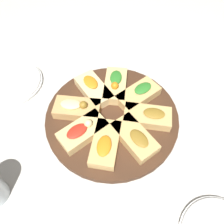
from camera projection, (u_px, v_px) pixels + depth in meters
The scene contains 11 objects.
ground_plane at pixel (112, 119), 0.65m from camera, with size 3.00×3.00×0.00m, color beige.
serving_board at pixel (112, 117), 0.64m from camera, with size 0.39×0.39×0.02m, color #422819.
focaccia_slice_0 at pixel (105, 144), 0.57m from camera, with size 0.15×0.12×0.04m.
focaccia_slice_1 at pixel (135, 137), 0.58m from camera, with size 0.14×0.10×0.04m.
focaccia_slice_2 at pixel (148, 116), 0.61m from camera, with size 0.12×0.15×0.04m.
focaccia_slice_3 at pixel (139, 94), 0.66m from camera, with size 0.10×0.14×0.04m.
focaccia_slice_4 at pixel (115, 85), 0.68m from camera, with size 0.15×0.12×0.05m.
focaccia_slice_5 at pixel (94, 89), 0.67m from camera, with size 0.14×0.09×0.04m.
focaccia_slice_6 at pixel (77, 108), 0.63m from camera, with size 0.12×0.15×0.05m.
focaccia_slice_7 at pixel (83, 131), 0.59m from camera, with size 0.10×0.14×0.05m.
plate_right at pixel (12, 82), 0.72m from camera, with size 0.20×0.20×0.02m.
Camera 1 is at (-0.33, 0.13, 0.55)m, focal length 35.00 mm.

